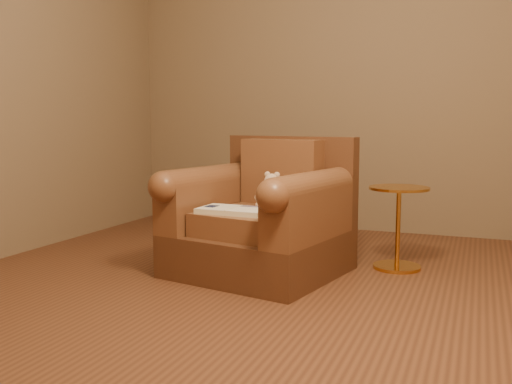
% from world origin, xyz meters
% --- Properties ---
extents(floor, '(4.00, 4.00, 0.00)m').
position_xyz_m(floor, '(0.00, 0.00, 0.00)').
color(floor, brown).
rests_on(floor, ground).
extents(armchair, '(1.06, 1.03, 0.82)m').
position_xyz_m(armchair, '(-0.25, 0.43, 0.32)').
color(armchair, '#512E1B').
rests_on(armchair, floor).
extents(teddy_bear, '(0.16, 0.18, 0.22)m').
position_xyz_m(teddy_bear, '(-0.23, 0.50, 0.48)').
color(teddy_bear, beige).
rests_on(teddy_bear, armchair).
extents(guidebook, '(0.40, 0.25, 0.03)m').
position_xyz_m(guidebook, '(-0.34, 0.21, 0.41)').
color(guidebook, beige).
rests_on(guidebook, armchair).
extents(side_table, '(0.37, 0.37, 0.52)m').
position_xyz_m(side_table, '(0.51, 0.80, 0.28)').
color(side_table, gold).
rests_on(side_table, floor).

